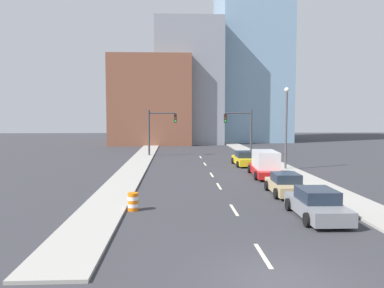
{
  "coord_description": "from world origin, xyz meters",
  "views": [
    {
      "loc": [
        -3.15,
        -10.93,
        4.99
      ],
      "look_at": [
        -1.41,
        26.24,
        2.2
      ],
      "focal_mm": 35.0,
      "sensor_mm": 36.0,
      "label": 1
    }
  ],
  "objects_px": {
    "traffic_barrel": "(133,202)",
    "street_lamp": "(286,122)",
    "box_truck_red": "(265,164)",
    "sedan_yellow": "(245,159)",
    "sedan_gray": "(317,205)",
    "traffic_signal_left": "(157,127)",
    "sedan_tan": "(286,185)",
    "traffic_signal_right": "(243,126)"
  },
  "relations": [
    {
      "from": "box_truck_red",
      "to": "street_lamp",
      "type": "bearing_deg",
      "value": 56.43
    },
    {
      "from": "sedan_yellow",
      "to": "box_truck_red",
      "type": "bearing_deg",
      "value": -87.79
    },
    {
      "from": "sedan_gray",
      "to": "traffic_signal_left",
      "type": "bearing_deg",
      "value": 108.44
    },
    {
      "from": "traffic_barrel",
      "to": "street_lamp",
      "type": "relative_size",
      "value": 0.12
    },
    {
      "from": "traffic_barrel",
      "to": "box_truck_red",
      "type": "distance_m",
      "value": 14.42
    },
    {
      "from": "traffic_signal_right",
      "to": "traffic_barrel",
      "type": "xyz_separation_m",
      "value": [
        -10.81,
        -26.92,
        -3.21
      ]
    },
    {
      "from": "traffic_barrel",
      "to": "box_truck_red",
      "type": "bearing_deg",
      "value": 47.88
    },
    {
      "from": "traffic_barrel",
      "to": "street_lamp",
      "type": "height_order",
      "value": "street_lamp"
    },
    {
      "from": "traffic_signal_right",
      "to": "sedan_gray",
      "type": "distance_m",
      "value": 28.98
    },
    {
      "from": "street_lamp",
      "to": "sedan_gray",
      "type": "xyz_separation_m",
      "value": [
        -3.34,
        -16.31,
        -3.79
      ]
    },
    {
      "from": "traffic_barrel",
      "to": "sedan_yellow",
      "type": "xyz_separation_m",
      "value": [
        9.3,
        17.74,
        0.18
      ]
    },
    {
      "from": "box_truck_red",
      "to": "sedan_yellow",
      "type": "height_order",
      "value": "box_truck_red"
    },
    {
      "from": "street_lamp",
      "to": "box_truck_red",
      "type": "relative_size",
      "value": 1.27
    },
    {
      "from": "traffic_barrel",
      "to": "street_lamp",
      "type": "bearing_deg",
      "value": 49.16
    },
    {
      "from": "traffic_signal_right",
      "to": "traffic_barrel",
      "type": "bearing_deg",
      "value": -111.88
    },
    {
      "from": "street_lamp",
      "to": "sedan_gray",
      "type": "height_order",
      "value": "street_lamp"
    },
    {
      "from": "traffic_signal_left",
      "to": "traffic_barrel",
      "type": "bearing_deg",
      "value": -90.12
    },
    {
      "from": "traffic_signal_right",
      "to": "street_lamp",
      "type": "relative_size",
      "value": 0.76
    },
    {
      "from": "traffic_signal_left",
      "to": "sedan_gray",
      "type": "relative_size",
      "value": 1.21
    },
    {
      "from": "traffic_signal_left",
      "to": "traffic_signal_right",
      "type": "distance_m",
      "value": 10.76
    },
    {
      "from": "sedan_gray",
      "to": "sedan_yellow",
      "type": "height_order",
      "value": "sedan_gray"
    },
    {
      "from": "traffic_barrel",
      "to": "sedan_gray",
      "type": "relative_size",
      "value": 0.2
    },
    {
      "from": "traffic_barrel",
      "to": "sedan_tan",
      "type": "height_order",
      "value": "sedan_tan"
    },
    {
      "from": "traffic_signal_left",
      "to": "street_lamp",
      "type": "xyz_separation_m",
      "value": [
        12.44,
        -12.47,
        0.77
      ]
    },
    {
      "from": "traffic_barrel",
      "to": "sedan_gray",
      "type": "height_order",
      "value": "sedan_gray"
    },
    {
      "from": "traffic_barrel",
      "to": "sedan_tan",
      "type": "xyz_separation_m",
      "value": [
        9.28,
        3.65,
        0.15
      ]
    },
    {
      "from": "box_truck_red",
      "to": "traffic_barrel",
      "type": "bearing_deg",
      "value": -128.77
    },
    {
      "from": "sedan_gray",
      "to": "sedan_tan",
      "type": "bearing_deg",
      "value": 89.61
    },
    {
      "from": "sedan_gray",
      "to": "sedan_tan",
      "type": "relative_size",
      "value": 1.11
    },
    {
      "from": "traffic_signal_right",
      "to": "box_truck_red",
      "type": "distance_m",
      "value": 16.5
    },
    {
      "from": "sedan_yellow",
      "to": "traffic_signal_left",
      "type": "bearing_deg",
      "value": 134.44
    },
    {
      "from": "sedan_gray",
      "to": "sedan_yellow",
      "type": "relative_size",
      "value": 0.99
    },
    {
      "from": "sedan_tan",
      "to": "sedan_gray",
      "type": "bearing_deg",
      "value": -89.7
    },
    {
      "from": "traffic_signal_right",
      "to": "sedan_tan",
      "type": "distance_m",
      "value": 23.52
    },
    {
      "from": "sedan_gray",
      "to": "sedan_yellow",
      "type": "bearing_deg",
      "value": 90.47
    },
    {
      "from": "box_truck_red",
      "to": "sedan_gray",
      "type": "bearing_deg",
      "value": -88.97
    },
    {
      "from": "sedan_gray",
      "to": "box_truck_red",
      "type": "relative_size",
      "value": 0.79
    },
    {
      "from": "traffic_signal_left",
      "to": "traffic_signal_right",
      "type": "xyz_separation_m",
      "value": [
        10.76,
        0.0,
        0.0
      ]
    },
    {
      "from": "traffic_signal_left",
      "to": "traffic_signal_right",
      "type": "relative_size",
      "value": 1.0
    },
    {
      "from": "sedan_yellow",
      "to": "sedan_gray",
      "type": "bearing_deg",
      "value": -91.16
    },
    {
      "from": "traffic_signal_left",
      "to": "sedan_tan",
      "type": "xyz_separation_m",
      "value": [
        9.22,
        -23.27,
        -3.06
      ]
    },
    {
      "from": "traffic_signal_right",
      "to": "sedan_yellow",
      "type": "distance_m",
      "value": 9.79
    }
  ]
}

